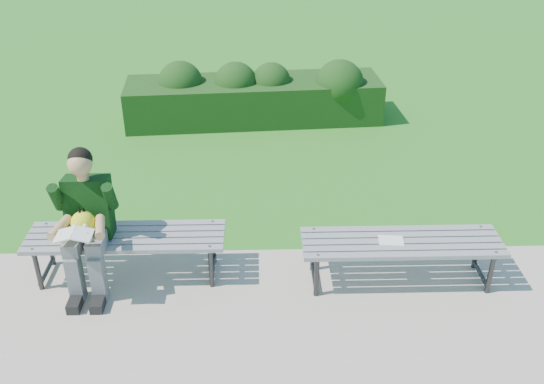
{
  "coord_description": "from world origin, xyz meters",
  "views": [
    {
      "loc": [
        -0.0,
        -5.02,
        3.52
      ],
      "look_at": [
        0.12,
        -0.21,
        0.81
      ],
      "focal_mm": 40.0,
      "sensor_mm": 36.0,
      "label": 1
    }
  ],
  "objects_px": {
    "hedge": "(257,95)",
    "paper_sheet": "(391,240)",
    "bench_right": "(401,246)",
    "seated_boy": "(86,218)",
    "bench_left": "(126,240)"
  },
  "relations": [
    {
      "from": "hedge",
      "to": "bench_left",
      "type": "bearing_deg",
      "value": -107.56
    },
    {
      "from": "hedge",
      "to": "paper_sheet",
      "type": "height_order",
      "value": "hedge"
    },
    {
      "from": "hedge",
      "to": "paper_sheet",
      "type": "distance_m",
      "value": 4.16
    },
    {
      "from": "bench_right",
      "to": "hedge",
      "type": "bearing_deg",
      "value": 107.98
    },
    {
      "from": "hedge",
      "to": "bench_right",
      "type": "bearing_deg",
      "value": -72.02
    },
    {
      "from": "bench_right",
      "to": "paper_sheet",
      "type": "height_order",
      "value": "bench_right"
    },
    {
      "from": "hedge",
      "to": "bench_left",
      "type": "xyz_separation_m",
      "value": [
        -1.21,
        -3.83,
        0.02
      ]
    },
    {
      "from": "hedge",
      "to": "paper_sheet",
      "type": "relative_size",
      "value": 16.03
    },
    {
      "from": "bench_left",
      "to": "seated_boy",
      "type": "bearing_deg",
      "value": -163.04
    },
    {
      "from": "hedge",
      "to": "paper_sheet",
      "type": "bearing_deg",
      "value": -73.33
    },
    {
      "from": "bench_left",
      "to": "paper_sheet",
      "type": "bearing_deg",
      "value": -3.7
    },
    {
      "from": "bench_right",
      "to": "seated_boy",
      "type": "relative_size",
      "value": 1.37
    },
    {
      "from": "bench_left",
      "to": "paper_sheet",
      "type": "distance_m",
      "value": 2.41
    },
    {
      "from": "bench_left",
      "to": "bench_right",
      "type": "height_order",
      "value": "same"
    },
    {
      "from": "seated_boy",
      "to": "paper_sheet",
      "type": "height_order",
      "value": "seated_boy"
    }
  ]
}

